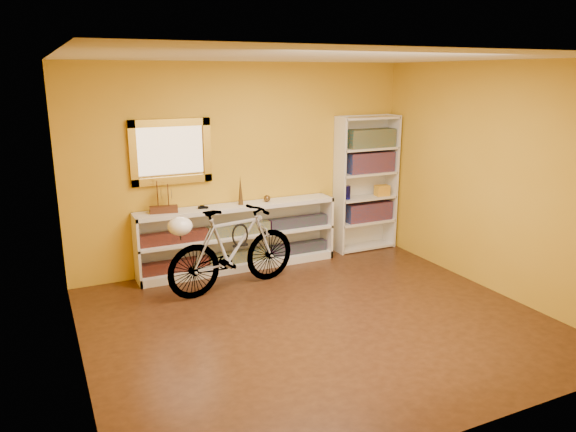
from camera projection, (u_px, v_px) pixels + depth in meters
name	position (u px, v px, depth m)	size (l,w,h in m)	color
floor	(317.00, 322.00, 5.57)	(4.50, 4.00, 0.01)	#321A0E
ceiling	(321.00, 57.00, 4.90)	(4.50, 4.00, 0.01)	silver
back_wall	(245.00, 166.00, 6.99)	(4.50, 0.01, 2.60)	gold
left_wall	(69.00, 224.00, 4.30)	(0.01, 4.00, 2.60)	gold
right_wall	(494.00, 179.00, 6.17)	(0.01, 4.00, 2.60)	gold
gilt_mirror	(171.00, 152.00, 6.50)	(0.98, 0.06, 0.78)	olive
wall_socket	(307.00, 236.00, 7.61)	(0.09, 0.01, 0.09)	silver
console_unit	(239.00, 237.00, 6.97)	(2.60, 0.35, 0.85)	silver
cd_row_lower	(240.00, 256.00, 7.02)	(2.50, 0.13, 0.14)	black
cd_row_upper	(239.00, 229.00, 6.93)	(2.50, 0.13, 0.14)	navy
model_ship	(163.00, 197.00, 6.43)	(0.33, 0.12, 0.39)	#3F2011
toy_car	(203.00, 209.00, 6.68)	(0.00, 0.00, 0.00)	black
bronze_ornament	(240.00, 190.00, 6.83)	(0.06, 0.06, 0.38)	#533B1C
decorative_orb	(267.00, 198.00, 7.02)	(0.09, 0.09, 0.09)	#533B1C
bookcase	(366.00, 184.00, 7.66)	(0.90, 0.30, 1.90)	silver
book_row_a	(368.00, 211.00, 7.78)	(0.70, 0.22, 0.26)	maroon
book_row_b	(370.00, 162.00, 7.60)	(0.70, 0.22, 0.28)	maroon
book_row_c	(371.00, 138.00, 7.52)	(0.70, 0.22, 0.25)	#1B565F
travel_mug	(347.00, 193.00, 7.54)	(0.08, 0.08, 0.19)	navy
red_tin	(354.00, 142.00, 7.45)	(0.14, 0.14, 0.18)	maroon
yellow_bag	(382.00, 190.00, 7.76)	(0.19, 0.13, 0.15)	gold
bicycle	(233.00, 249.00, 6.30)	(1.68, 0.43, 0.99)	silver
helmet	(180.00, 226.00, 5.84)	(0.27, 0.26, 0.20)	white
u_lock	(240.00, 235.00, 6.31)	(0.20, 0.20, 0.02)	black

